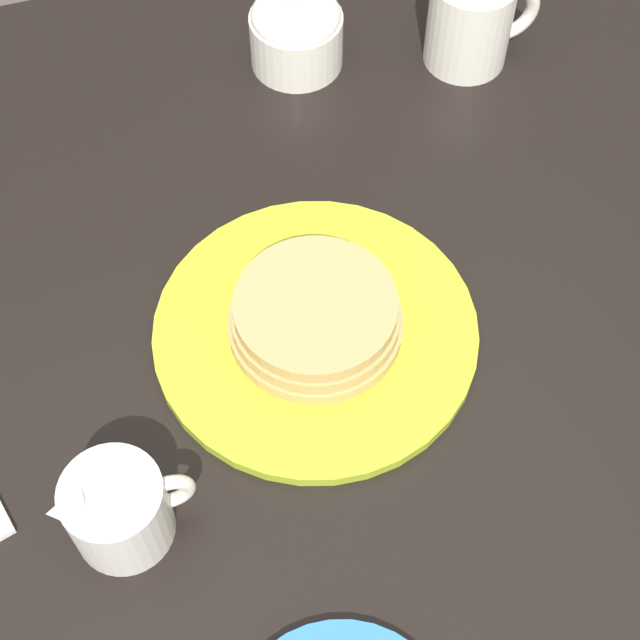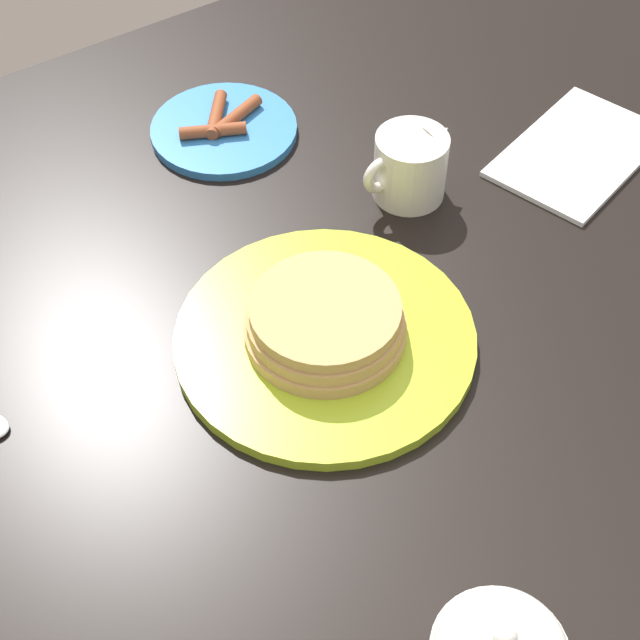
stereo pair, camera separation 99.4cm
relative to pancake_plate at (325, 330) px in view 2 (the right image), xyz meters
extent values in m
cube|color=black|center=(0.01, -0.03, -0.03)|extent=(1.37, 1.06, 0.03)
cube|color=black|center=(-0.62, -0.50, -0.41)|extent=(0.07, 0.07, 0.72)
cylinder|color=#AAC628|center=(0.00, 0.00, -0.01)|extent=(0.28, 0.28, 0.01)
cylinder|color=tan|center=(0.00, 0.00, 0.00)|extent=(0.15, 0.15, 0.01)
cylinder|color=tan|center=(0.00, 0.00, 0.01)|extent=(0.14, 0.14, 0.01)
cylinder|color=tan|center=(0.00, 0.00, 0.03)|extent=(0.14, 0.14, 0.01)
cylinder|color=#337AC6|center=(-0.08, -0.31, -0.01)|extent=(0.16, 0.16, 0.01)
cylinder|color=brown|center=(-0.10, -0.31, 0.00)|extent=(0.07, 0.04, 0.01)
cylinder|color=brown|center=(-0.06, -0.31, 0.00)|extent=(0.07, 0.04, 0.01)
cylinder|color=brown|center=(-0.08, -0.33, 0.00)|extent=(0.06, 0.07, 0.01)
cylinder|color=silver|center=(-0.19, -0.12, 0.02)|extent=(0.08, 0.08, 0.07)
cone|color=silver|center=(-0.22, -0.12, 0.04)|extent=(0.03, 0.03, 0.04)
torus|color=silver|center=(-0.15, -0.12, 0.03)|extent=(0.04, 0.01, 0.04)
sphere|color=silver|center=(0.08, 0.32, 0.06)|extent=(0.02, 0.02, 0.02)
cube|color=white|center=(-0.38, -0.07, -0.01)|extent=(0.22, 0.17, 0.01)
camera|label=1|loc=(-0.13, -0.42, 0.70)|focal=55.00mm
camera|label=2|loc=(0.32, 0.47, 0.67)|focal=55.00mm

